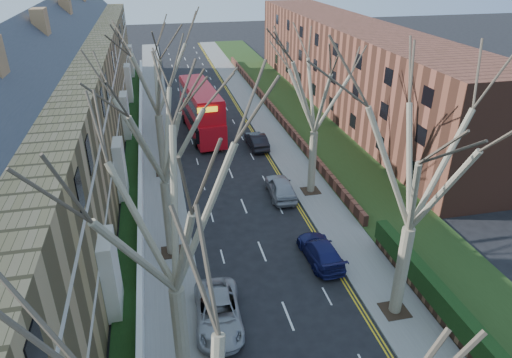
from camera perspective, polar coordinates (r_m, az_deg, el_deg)
pavement_left at (r=50.78m, az=-12.27°, el=5.98°), size 3.00×102.00×0.12m
pavement_right at (r=52.12m, az=1.08°, el=7.14°), size 3.00×102.00×0.12m
terrace_left at (r=42.20m, az=-23.16°, el=8.05°), size 9.70×78.00×13.60m
flats_right at (r=58.02m, az=11.54°, el=13.72°), size 13.97×54.00×10.00m
front_wall_left at (r=43.18m, az=-14.21°, el=2.81°), size 0.30×78.00×1.00m
grass_verge_right at (r=53.28m, az=5.83°, el=7.55°), size 6.00×102.00×0.06m
tree_left_mid at (r=16.71m, az=-11.04°, el=-2.34°), size 10.50×10.50×14.71m
tree_left_far at (r=26.04m, az=-12.06°, el=7.56°), size 10.15×10.15×14.22m
tree_left_dist at (r=37.54m, az=-12.72°, el=13.84°), size 10.50×10.50×14.71m
tree_right_mid at (r=21.73m, az=20.18°, el=3.49°), size 10.50×10.50×14.71m
tree_right_far at (r=33.77m, az=7.69°, el=12.29°), size 10.15×10.15×14.22m
double_decker_bus at (r=48.49m, az=-6.86°, el=8.39°), size 3.64×11.99×4.91m
car_left_far at (r=24.71m, az=-4.74°, el=-16.29°), size 2.73×5.29×1.43m
car_right_near at (r=29.17m, az=8.07°, el=-8.88°), size 2.08×4.75×1.36m
car_right_mid at (r=36.00m, az=3.10°, el=-1.01°), size 2.07×4.75×1.60m
car_right_far at (r=45.05m, az=0.08°, el=4.84°), size 1.70×4.52×1.48m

